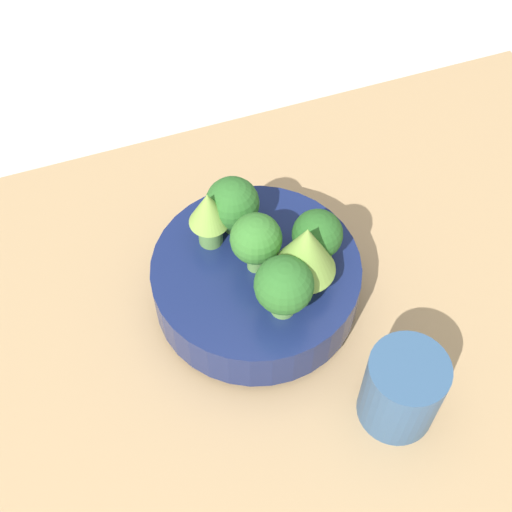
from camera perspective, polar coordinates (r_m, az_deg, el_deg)
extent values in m
plane|color=silver|center=(0.90, 0.44, -6.99)|extent=(6.00, 6.00, 0.00)
cube|color=tan|center=(0.88, 0.44, -6.42)|extent=(1.12, 0.70, 0.04)
cylinder|color=navy|center=(0.88, 0.00, -3.35)|extent=(0.11, 0.11, 0.01)
cylinder|color=navy|center=(0.85, 0.00, -1.99)|extent=(0.25, 0.25, 0.06)
cylinder|color=#609347|center=(0.82, 4.78, 0.43)|extent=(0.02, 0.02, 0.02)
sphere|color=#286023|center=(0.80, 4.94, 1.74)|extent=(0.06, 0.06, 0.06)
cylinder|color=#609347|center=(0.83, -3.68, 2.01)|extent=(0.03, 0.03, 0.04)
cone|color=#84AD47|center=(0.80, -3.84, 3.83)|extent=(0.05, 0.05, 0.05)
cylinder|color=#6BA34C|center=(0.81, 0.00, -0.15)|extent=(0.02, 0.02, 0.03)
sphere|color=#387A2D|center=(0.78, 0.00, 1.40)|extent=(0.06, 0.06, 0.06)
cylinder|color=#609347|center=(0.85, -1.85, 2.77)|extent=(0.02, 0.02, 0.02)
sphere|color=#2D6B28|center=(0.82, -1.91, 4.24)|extent=(0.06, 0.06, 0.06)
cylinder|color=#6BA34C|center=(0.78, 2.17, -3.76)|extent=(0.03, 0.03, 0.03)
sphere|color=#2D6B28|center=(0.75, 2.25, -2.32)|extent=(0.06, 0.06, 0.06)
cylinder|color=#6BA34C|center=(0.80, 3.76, -1.47)|extent=(0.03, 0.03, 0.03)
cone|color=#84AD47|center=(0.76, 3.96, 0.64)|extent=(0.07, 0.07, 0.07)
cylinder|color=#33567F|center=(0.79, 11.61, -10.43)|extent=(0.09, 0.09, 0.10)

